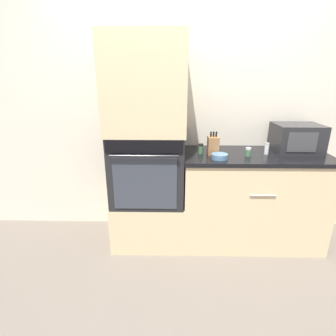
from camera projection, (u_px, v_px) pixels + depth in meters
ground_plane at (184, 256)px, 2.45m from camera, size 12.00×12.00×0.00m
wall_back at (184, 112)px, 2.64m from camera, size 8.00×0.05×2.50m
oven_cabinet_base at (149, 218)px, 2.66m from camera, size 0.69×0.60×0.45m
wall_oven at (148, 167)px, 2.48m from camera, size 0.66×0.64×0.65m
oven_cabinet_upper at (146, 86)px, 2.24m from camera, size 0.69×0.60×0.82m
counter_unit at (251, 198)px, 2.57m from camera, size 1.34×0.63×0.91m
microwave at (296, 138)px, 2.45m from camera, size 0.41×0.35×0.26m
knife_block at (213, 145)px, 2.38m from camera, size 0.10×0.12×0.21m
bowl at (219, 156)px, 2.26m from camera, size 0.14×0.14×0.04m
condiment_jar_near at (267, 149)px, 2.39m from camera, size 0.04×0.04×0.11m
condiment_jar_mid at (248, 152)px, 2.34m from camera, size 0.05×0.05×0.08m
condiment_jar_far at (201, 149)px, 2.41m from camera, size 0.05×0.05×0.09m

